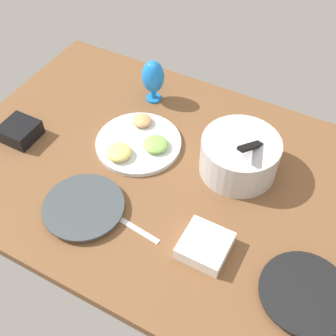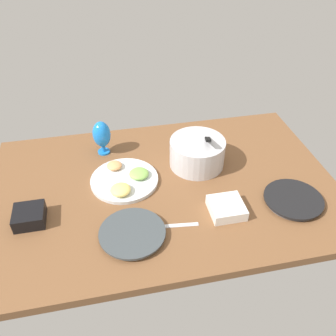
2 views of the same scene
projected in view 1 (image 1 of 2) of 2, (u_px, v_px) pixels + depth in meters
ground_plane at (173, 177)px, 151.98cm from camera, size 160.00×104.00×4.00cm
dinner_plate_left at (84, 207)px, 139.35cm from camera, size 26.69×26.69×2.47cm
dinner_plate_right at (305, 294)px, 120.03cm from camera, size 25.85×25.85×2.39cm
mixing_bowl at (240, 155)px, 146.20cm from camera, size 26.92×26.92×20.26cm
fruit_platter at (138, 143)px, 158.11cm from camera, size 31.77×31.77×5.29cm
hurricane_glass_blue at (153, 78)px, 168.55cm from camera, size 9.06×9.06×18.28cm
square_bowl_white at (205, 245)px, 128.62cm from camera, size 14.27×14.27×4.73cm
square_bowl_black at (20, 131)px, 159.76cm from camera, size 12.48×12.48×6.05cm
fork_by_left_plate at (136, 229)px, 135.17cm from camera, size 18.09×3.77×0.60cm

